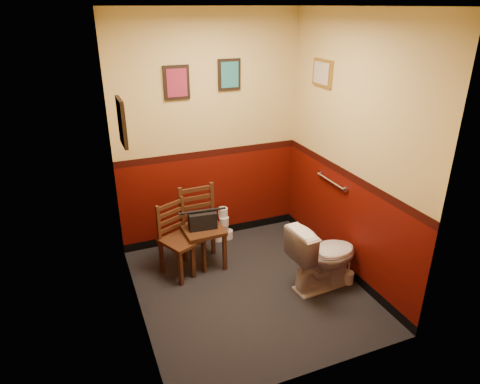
# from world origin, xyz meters

# --- Properties ---
(floor) EXTENTS (2.20, 2.40, 0.00)m
(floor) POSITION_xyz_m (0.00, 0.00, 0.00)
(floor) COLOR black
(floor) RESTS_ON ground
(ceiling) EXTENTS (2.20, 2.40, 0.00)m
(ceiling) POSITION_xyz_m (0.00, 0.00, 2.70)
(ceiling) COLOR silver
(ceiling) RESTS_ON ground
(wall_back) EXTENTS (2.20, 0.00, 2.70)m
(wall_back) POSITION_xyz_m (0.00, 1.20, 1.35)
(wall_back) COLOR #4D0B05
(wall_back) RESTS_ON ground
(wall_front) EXTENTS (2.20, 0.00, 2.70)m
(wall_front) POSITION_xyz_m (0.00, -1.20, 1.35)
(wall_front) COLOR #4D0B05
(wall_front) RESTS_ON ground
(wall_left) EXTENTS (0.00, 2.40, 2.70)m
(wall_left) POSITION_xyz_m (-1.10, 0.00, 1.35)
(wall_left) COLOR #4D0B05
(wall_left) RESTS_ON ground
(wall_right) EXTENTS (0.00, 2.40, 2.70)m
(wall_right) POSITION_xyz_m (1.10, 0.00, 1.35)
(wall_right) COLOR #4D0B05
(wall_right) RESTS_ON ground
(grab_bar) EXTENTS (0.05, 0.56, 0.06)m
(grab_bar) POSITION_xyz_m (1.07, 0.25, 0.95)
(grab_bar) COLOR silver
(grab_bar) RESTS_ON wall_right
(framed_print_back_a) EXTENTS (0.28, 0.04, 0.36)m
(framed_print_back_a) POSITION_xyz_m (-0.35, 1.18, 1.95)
(framed_print_back_a) COLOR black
(framed_print_back_a) RESTS_ON wall_back
(framed_print_back_b) EXTENTS (0.26, 0.04, 0.34)m
(framed_print_back_b) POSITION_xyz_m (0.25, 1.18, 2.00)
(framed_print_back_b) COLOR black
(framed_print_back_b) RESTS_ON wall_back
(framed_print_left) EXTENTS (0.04, 0.30, 0.38)m
(framed_print_left) POSITION_xyz_m (-1.08, 0.10, 1.85)
(framed_print_left) COLOR black
(framed_print_left) RESTS_ON wall_left
(framed_print_right) EXTENTS (0.04, 0.34, 0.28)m
(framed_print_right) POSITION_xyz_m (1.08, 0.60, 2.05)
(framed_print_right) COLOR olive
(framed_print_right) RESTS_ON wall_right
(toilet) EXTENTS (0.76, 0.47, 0.72)m
(toilet) POSITION_xyz_m (0.72, -0.23, 0.36)
(toilet) COLOR white
(toilet) RESTS_ON floor
(toilet_brush) EXTENTS (0.12, 0.12, 0.45)m
(toilet_brush) POSITION_xyz_m (1.01, -0.29, 0.07)
(toilet_brush) COLOR silver
(toilet_brush) RESTS_ON floor
(chair_left) EXTENTS (0.50, 0.50, 0.81)m
(chair_left) POSITION_xyz_m (-0.57, 0.58, 0.41)
(chair_left) COLOR #3F2313
(chair_left) RESTS_ON floor
(chair_right) EXTENTS (0.44, 0.44, 0.91)m
(chair_right) POSITION_xyz_m (-0.29, 0.65, 0.45)
(chair_right) COLOR #3F2313
(chair_right) RESTS_ON floor
(handbag) EXTENTS (0.31, 0.18, 0.22)m
(handbag) POSITION_xyz_m (-0.29, 0.61, 0.57)
(handbag) COLOR black
(handbag) RESTS_ON chair_right
(tp_stack) EXTENTS (0.25, 0.15, 0.43)m
(tp_stack) POSITION_xyz_m (0.11, 1.06, 0.18)
(tp_stack) COLOR silver
(tp_stack) RESTS_ON floor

